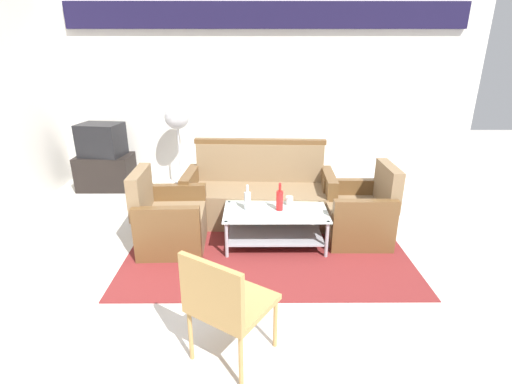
{
  "coord_description": "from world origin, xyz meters",
  "views": [
    {
      "loc": [
        -0.19,
        -3.0,
        2.02
      ],
      "look_at": [
        -0.17,
        0.64,
        0.65
      ],
      "focal_mm": 26.69,
      "sensor_mm": 36.0,
      "label": 1
    }
  ],
  "objects_px": {
    "bottle_clear": "(247,200)",
    "cup": "(289,201)",
    "coffee_table": "(275,223)",
    "television": "(102,140)",
    "couch": "(259,196)",
    "armchair_right": "(359,215)",
    "pedestal_fan": "(177,122)",
    "wicker_chair": "(224,300)",
    "armchair_left": "(170,222)",
    "bottle_red": "(280,200)",
    "tv_stand": "(106,172)"
  },
  "relations": [
    {
      "from": "bottle_red",
      "to": "tv_stand",
      "type": "bearing_deg",
      "value": 144.23
    },
    {
      "from": "armchair_left",
      "to": "wicker_chair",
      "type": "bearing_deg",
      "value": 21.63
    },
    {
      "from": "couch",
      "to": "television",
      "type": "bearing_deg",
      "value": -23.74
    },
    {
      "from": "pedestal_fan",
      "to": "wicker_chair",
      "type": "relative_size",
      "value": 1.51
    },
    {
      "from": "tv_stand",
      "to": "television",
      "type": "height_order",
      "value": "television"
    },
    {
      "from": "couch",
      "to": "coffee_table",
      "type": "xyz_separation_m",
      "value": [
        0.17,
        -0.69,
        -0.04
      ]
    },
    {
      "from": "tv_stand",
      "to": "wicker_chair",
      "type": "distance_m",
      "value": 4.07
    },
    {
      "from": "couch",
      "to": "pedestal_fan",
      "type": "xyz_separation_m",
      "value": [
        -1.19,
        1.21,
        0.7
      ]
    },
    {
      "from": "armchair_right",
      "to": "television",
      "type": "distance_m",
      "value": 3.85
    },
    {
      "from": "couch",
      "to": "armchair_right",
      "type": "xyz_separation_m",
      "value": [
        1.12,
        -0.52,
        -0.03
      ]
    },
    {
      "from": "cup",
      "to": "pedestal_fan",
      "type": "height_order",
      "value": "pedestal_fan"
    },
    {
      "from": "bottle_clear",
      "to": "television",
      "type": "relative_size",
      "value": 0.42
    },
    {
      "from": "bottle_red",
      "to": "television",
      "type": "xyz_separation_m",
      "value": [
        -2.53,
        1.83,
        0.23
      ]
    },
    {
      "from": "armchair_left",
      "to": "coffee_table",
      "type": "bearing_deg",
      "value": 88.12
    },
    {
      "from": "bottle_red",
      "to": "wicker_chair",
      "type": "bearing_deg",
      "value": -105.53
    },
    {
      "from": "armchair_left",
      "to": "wicker_chair",
      "type": "relative_size",
      "value": 1.01
    },
    {
      "from": "bottle_red",
      "to": "cup",
      "type": "height_order",
      "value": "bottle_red"
    },
    {
      "from": "cup",
      "to": "tv_stand",
      "type": "relative_size",
      "value": 0.12
    },
    {
      "from": "bottle_clear",
      "to": "wicker_chair",
      "type": "xyz_separation_m",
      "value": [
        -0.12,
        -1.68,
        -0.02
      ]
    },
    {
      "from": "armchair_left",
      "to": "bottle_red",
      "type": "relative_size",
      "value": 2.79
    },
    {
      "from": "coffee_table",
      "to": "television",
      "type": "relative_size",
      "value": 1.66
    },
    {
      "from": "armchair_left",
      "to": "bottle_red",
      "type": "bearing_deg",
      "value": 89.41
    },
    {
      "from": "couch",
      "to": "television",
      "type": "xyz_separation_m",
      "value": [
        -2.32,
        1.16,
        0.44
      ]
    },
    {
      "from": "armchair_right",
      "to": "coffee_table",
      "type": "height_order",
      "value": "armchair_right"
    },
    {
      "from": "couch",
      "to": "cup",
      "type": "height_order",
      "value": "couch"
    },
    {
      "from": "cup",
      "to": "wicker_chair",
      "type": "bearing_deg",
      "value": -107.83
    },
    {
      "from": "armchair_left",
      "to": "coffee_table",
      "type": "distance_m",
      "value": 1.14
    },
    {
      "from": "bottle_clear",
      "to": "pedestal_fan",
      "type": "bearing_deg",
      "value": 119.69
    },
    {
      "from": "coffee_table",
      "to": "wicker_chair",
      "type": "xyz_separation_m",
      "value": [
        -0.42,
        -1.64,
        0.22
      ]
    },
    {
      "from": "coffee_table",
      "to": "bottle_red",
      "type": "xyz_separation_m",
      "value": [
        0.04,
        0.03,
        0.25
      ]
    },
    {
      "from": "couch",
      "to": "bottle_clear",
      "type": "bearing_deg",
      "value": 81.32
    },
    {
      "from": "bottle_red",
      "to": "wicker_chair",
      "type": "height_order",
      "value": "wicker_chair"
    },
    {
      "from": "television",
      "to": "coffee_table",
      "type": "bearing_deg",
      "value": 152.39
    },
    {
      "from": "bottle_red",
      "to": "pedestal_fan",
      "type": "xyz_separation_m",
      "value": [
        -1.4,
        1.87,
        0.49
      ]
    },
    {
      "from": "armchair_right",
      "to": "pedestal_fan",
      "type": "distance_m",
      "value": 2.97
    },
    {
      "from": "armchair_left",
      "to": "television",
      "type": "relative_size",
      "value": 1.28
    },
    {
      "from": "tv_stand",
      "to": "cup",
      "type": "bearing_deg",
      "value": -32.52
    },
    {
      "from": "armchair_right",
      "to": "tv_stand",
      "type": "xyz_separation_m",
      "value": [
        -3.44,
        1.67,
        -0.03
      ]
    },
    {
      "from": "cup",
      "to": "pedestal_fan",
      "type": "bearing_deg",
      "value": 131.12
    },
    {
      "from": "coffee_table",
      "to": "cup",
      "type": "height_order",
      "value": "cup"
    },
    {
      "from": "coffee_table",
      "to": "television",
      "type": "height_order",
      "value": "television"
    },
    {
      "from": "armchair_right",
      "to": "bottle_clear",
      "type": "relative_size",
      "value": 3.04
    },
    {
      "from": "pedestal_fan",
      "to": "wicker_chair",
      "type": "distance_m",
      "value": 3.7
    },
    {
      "from": "couch",
      "to": "armchair_right",
      "type": "bearing_deg",
      "value": 157.99
    },
    {
      "from": "armchair_left",
      "to": "cup",
      "type": "height_order",
      "value": "armchair_left"
    },
    {
      "from": "bottle_clear",
      "to": "cup",
      "type": "xyz_separation_m",
      "value": [
        0.46,
        0.12,
        -0.06
      ]
    },
    {
      "from": "armchair_left",
      "to": "couch",
      "type": "bearing_deg",
      "value": 123.71
    },
    {
      "from": "armchair_left",
      "to": "cup",
      "type": "bearing_deg",
      "value": 95.24
    },
    {
      "from": "bottle_clear",
      "to": "cup",
      "type": "bearing_deg",
      "value": 14.74
    },
    {
      "from": "bottle_red",
      "to": "television",
      "type": "height_order",
      "value": "television"
    }
  ]
}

